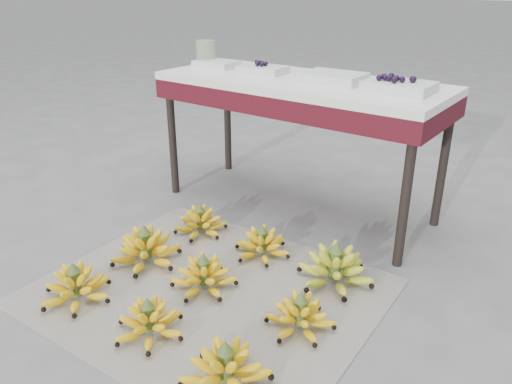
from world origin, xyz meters
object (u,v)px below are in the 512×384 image
Objects in this scene: bunch_back_right at (335,269)px; tray_far_right at (399,86)px; bunch_mid_right at (300,316)px; tray_right at (333,78)px; bunch_back_center at (262,245)px; bunch_front_right at (226,371)px; bunch_back_left at (201,223)px; bunch_mid_center at (204,276)px; vendor_table at (300,95)px; newspaper_mat at (209,292)px; glass_jar at (206,53)px; bunch_front_center at (149,322)px; bunch_mid_left at (146,249)px; tray_far_left at (217,64)px; tray_left at (263,69)px; bunch_front_left at (76,287)px.

bunch_back_right is 1.30× the size of tray_far_right.
bunch_mid_right is 1.07m from tray_far_right.
bunch_back_center is at bearing -91.32° from tray_right.
bunch_back_right reaches higher than bunch_front_right.
bunch_mid_right is 0.83m from bunch_back_left.
bunch_mid_center is (-0.40, 0.35, -0.00)m from bunch_front_right.
bunch_mid_center is 1.03m from vendor_table.
bunch_mid_right is 0.97× the size of bunch_back_center.
newspaper_mat is 0.88× the size of vendor_table.
vendor_table reaches higher than bunch_back_left.
tray_right reaches higher than vendor_table.
bunch_mid_center is 1.36m from glass_jar.
bunch_mid_left is (-0.37, 0.32, 0.01)m from bunch_front_center.
tray_right is at bearing 0.30° from tray_far_left.
bunch_back_right is at bearing -87.86° from tray_far_right.
tray_far_right is at bearing 70.40° from bunch_back_center.
tray_far_right is (-0.03, 1.21, 0.65)m from bunch_front_right.
tray_far_right reaches higher than newspaper_mat.
glass_jar reaches higher than bunch_mid_center.
tray_right is 2.12× the size of glass_jar.
tray_far_right is (-0.02, 0.52, 0.64)m from bunch_back_right.
bunch_mid_right is (0.03, 0.36, -0.01)m from bunch_front_right.
tray_right is at bearing 72.46° from bunch_mid_center.
bunch_front_right is (0.37, -0.34, 0.06)m from newspaper_mat.
vendor_table is 0.65m from glass_jar.
newspaper_mat is at bearing -123.31° from bunch_back_right.
bunch_back_right reaches higher than bunch_mid_left.
tray_left is (-0.03, 0.88, 0.64)m from bunch_mid_left.
tray_left is (-0.39, 0.89, 0.70)m from newspaper_mat.
vendor_table is at bearing 179.40° from tray_far_right.
bunch_back_right is at bearing 43.86° from newspaper_mat.
bunch_front_right is at bearing -48.42° from bunch_back_center.
tray_far_left is at bearing 178.73° from vendor_table.
glass_jar is at bearing 117.53° from bunch_front_left.
tray_left is (-0.03, 1.23, 0.64)m from bunch_front_left.
glass_jar is (-0.42, 1.24, 0.69)m from bunch_front_left.
bunch_back_left reaches higher than bunch_mid_right.
tray_far_left reaches higher than bunch_back_center.
bunch_front_left is 1.44m from tray_right.
newspaper_mat is at bearing -111.56° from tray_far_right.
vendor_table is at bearing 120.23° from bunch_back_center.
tray_far_left is (-0.71, 1.20, 0.65)m from bunch_front_center.
tray_left is 0.41m from tray_right.
bunch_back_left is at bearing 100.80° from bunch_mid_left.
bunch_back_left is 0.85m from tray_left.
bunch_front_left is 1.05× the size of bunch_mid_right.
bunch_back_left is (0.00, 0.34, -0.01)m from bunch_mid_left.
bunch_front_center is 0.49m from bunch_mid_left.
vendor_table reaches higher than newspaper_mat.
bunch_front_right is 0.69m from bunch_back_right.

